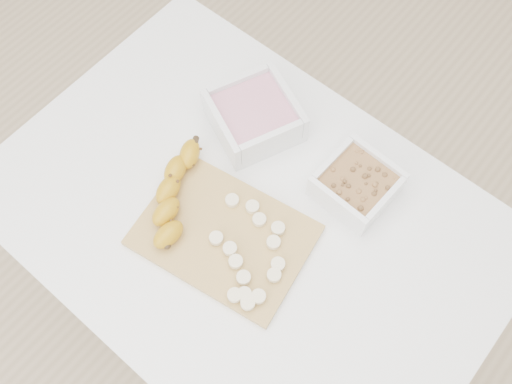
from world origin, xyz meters
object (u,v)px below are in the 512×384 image
Objects in this scene: bowl_yogurt at (254,116)px; banana at (175,195)px; cutting_board at (224,235)px; bowl_granola at (357,184)px; table at (247,234)px.

banana is at bearing -90.76° from bowl_yogurt.
cutting_board is 0.12m from banana.
bowl_granola reaches higher than banana.
bowl_granola is (0.25, 0.01, -0.01)m from bowl_yogurt.
bowl_yogurt is 0.24m from banana.
bowl_granola is 0.28m from cutting_board.
table is 0.25m from bowl_yogurt.
banana is (-0.26, -0.25, 0.00)m from bowl_granola.
cutting_board is at bearing -119.54° from bowl_granola.
table is 0.26m from bowl_granola.
table is 4.33× the size of banana.
banana is at bearing -177.42° from cutting_board.
banana reaches higher than cutting_board.
banana is at bearing -152.01° from table.
bowl_granola is 0.45× the size of cutting_board.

